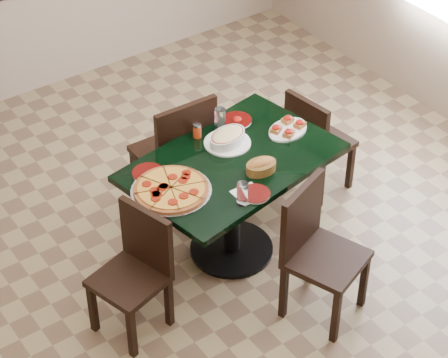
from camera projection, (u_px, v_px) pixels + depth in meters
floor at (223, 283)px, 5.51m from camera, size 5.50×5.50×0.00m
main_table at (232, 183)px, 5.39m from camera, size 1.40×1.03×0.75m
chair_far at (178, 151)px, 5.71m from camera, size 0.45×0.45×0.95m
chair_near at (315, 245)px, 5.06m from camera, size 0.53×0.53×0.88m
chair_right at (314, 140)px, 5.96m from camera, size 0.42×0.42×0.80m
chair_left at (137, 266)px, 4.99m from camera, size 0.46×0.46×0.80m
pepperoni_pizza at (171, 189)px, 5.02m from camera, size 0.47×0.47×0.04m
lasagna_casserole at (227, 138)px, 5.37m from camera, size 0.30×0.29×0.09m
bread_basket at (261, 166)px, 5.16m from camera, size 0.20×0.15×0.09m
bruschetta_platter at (288, 128)px, 5.50m from camera, size 0.34×0.28×0.05m
side_plate_near at (255, 194)px, 5.01m from camera, size 0.18×0.18×0.02m
side_plate_far_r at (237, 120)px, 5.59m from camera, size 0.19×0.19×0.03m
side_plate_far_l at (148, 173)px, 5.16m from camera, size 0.19×0.19×0.02m
napkin_setting at (248, 194)px, 5.02m from camera, size 0.16×0.16×0.01m
water_glass_a at (220, 119)px, 5.48m from camera, size 0.07×0.07×0.15m
water_glass_b at (243, 194)px, 4.91m from camera, size 0.07×0.07×0.14m
pepper_shaker at (197, 130)px, 5.43m from camera, size 0.06×0.06×0.09m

